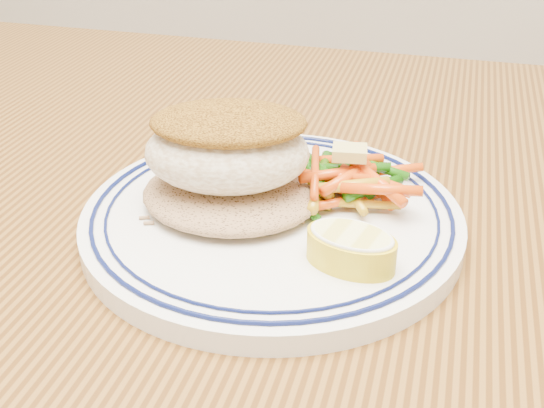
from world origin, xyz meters
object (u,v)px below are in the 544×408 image
Objects in this scene: lemon_wedge at (351,247)px; rice_pilaf at (231,190)px; plate at (272,217)px; dining_table at (211,342)px; vegetable_pile at (344,180)px; fish_fillet at (227,145)px.

rice_pilaf is at bearing 151.89° from lemon_wedge.
rice_pilaf is at bearing -179.60° from plate.
plate is at bearing 25.08° from dining_table.
vegetable_pile is 0.08m from lemon_wedge.
fish_fillet reaches higher than lemon_wedge.
fish_fillet reaches higher than dining_table.
fish_fillet reaches higher than plate.
rice_pilaf is 0.10m from lemon_wedge.
rice_pilaf reaches higher than lemon_wedge.
dining_table is at bearing -154.92° from plate.
vegetable_pile is at bearing 30.84° from dining_table.
fish_fillet is at bearing 152.38° from lemon_wedge.
rice_pilaf is (0.01, 0.02, 0.12)m from dining_table.
plate is 0.03m from rice_pilaf.
fish_fillet is at bearing -178.83° from plate.
vegetable_pile is (0.07, 0.03, 0.00)m from rice_pilaf.
rice_pilaf is at bearing 56.06° from dining_table.
vegetable_pile reaches higher than lemon_wedge.
fish_fillet is 0.11m from lemon_wedge.
rice_pilaf is at bearing -156.50° from vegetable_pile.
fish_fillet is 1.11× the size of vegetable_pile.
plate is at bearing 141.73° from lemon_wedge.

